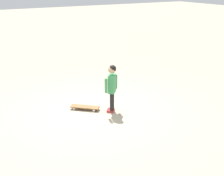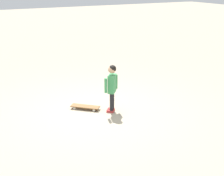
% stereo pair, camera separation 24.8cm
% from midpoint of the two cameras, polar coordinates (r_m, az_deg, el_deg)
% --- Properties ---
extents(ground_plane, '(50.00, 50.00, 0.00)m').
position_cam_midpoint_polar(ground_plane, '(7.10, -2.00, -4.12)').
color(ground_plane, tan).
extents(child_person, '(0.38, 0.28, 1.06)m').
position_cam_midpoint_polar(child_person, '(6.83, 1.03, 0.84)').
color(child_person, black).
rests_on(child_person, ground).
extents(skateboard, '(0.61, 0.59, 0.07)m').
position_cam_midpoint_polar(skateboard, '(7.18, -3.83, -3.35)').
color(skateboard, olive).
rests_on(skateboard, ground).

